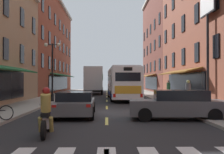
% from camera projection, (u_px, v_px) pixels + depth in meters
% --- Properties ---
extents(ground_plane, '(34.80, 80.00, 0.10)m').
position_uv_depth(ground_plane, '(107.00, 113.00, 16.37)').
color(ground_plane, '#28282B').
extents(lane_centre_dashes, '(0.14, 73.90, 0.01)m').
position_uv_depth(lane_centre_dashes, '(107.00, 113.00, 16.12)').
color(lane_centre_dashes, '#DBCC4C').
rests_on(lane_centre_dashes, ground).
extents(sidewalk_left, '(3.00, 80.00, 0.14)m').
position_uv_depth(sidewalk_left, '(7.00, 111.00, 16.27)').
color(sidewalk_left, '#A39E93').
rests_on(sidewalk_left, ground).
extents(sidewalk_right, '(3.00, 80.00, 0.14)m').
position_uv_depth(sidewalk_right, '(205.00, 111.00, 16.48)').
color(sidewalk_right, '#A39E93').
rests_on(sidewalk_right, ground).
extents(billboard_sign, '(0.40, 2.72, 7.83)m').
position_uv_depth(billboard_sign, '(208.00, 21.00, 19.29)').
color(billboard_sign, black).
rests_on(billboard_sign, sidewalk_right).
extents(transit_bus, '(2.88, 11.64, 3.19)m').
position_uv_depth(transit_bus, '(122.00, 83.00, 27.94)').
color(transit_bus, white).
rests_on(transit_bus, ground).
extents(box_truck, '(2.57, 7.77, 3.72)m').
position_uv_depth(box_truck, '(94.00, 80.00, 38.30)').
color(box_truck, '#B21E19').
rests_on(box_truck, ground).
extents(sedan_near, '(2.12, 4.72, 1.30)m').
position_uv_depth(sedan_near, '(76.00, 103.00, 14.66)').
color(sedan_near, '#515154').
rests_on(sedan_near, ground).
extents(sedan_mid, '(4.66, 2.23, 1.43)m').
position_uv_depth(sedan_mid, '(178.00, 105.00, 13.31)').
color(sedan_mid, '#515154').
rests_on(sedan_mid, ground).
extents(sedan_far, '(2.07, 4.54, 1.43)m').
position_uv_depth(sedan_far, '(97.00, 87.00, 48.20)').
color(sedan_far, navy).
rests_on(sedan_far, ground).
extents(motorcycle_rider, '(0.64, 2.07, 1.66)m').
position_uv_depth(motorcycle_rider, '(46.00, 115.00, 9.41)').
color(motorcycle_rider, black).
rests_on(motorcycle_rider, ground).
extents(pedestrian_mid, '(0.36, 0.36, 1.80)m').
position_uv_depth(pedestrian_mid, '(188.00, 92.00, 19.69)').
color(pedestrian_mid, navy).
rests_on(pedestrian_mid, sidewalk_right).
extents(pedestrian_far, '(0.36, 0.36, 1.82)m').
position_uv_depth(pedestrian_far, '(168.00, 89.00, 27.90)').
color(pedestrian_far, navy).
rests_on(pedestrian_far, sidewalk_right).
extents(street_lamp_twin, '(1.42, 0.32, 4.97)m').
position_uv_depth(street_lamp_twin, '(52.00, 69.00, 23.45)').
color(street_lamp_twin, black).
rests_on(street_lamp_twin, sidewalk_left).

